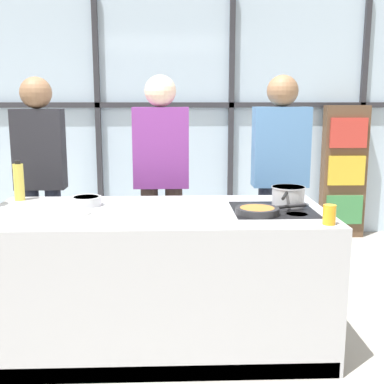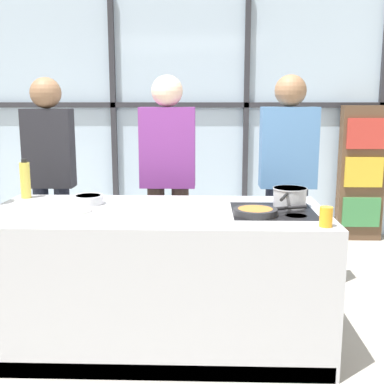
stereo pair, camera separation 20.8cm
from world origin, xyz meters
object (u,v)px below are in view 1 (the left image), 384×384
Objects in this scene: spectator_center_left at (161,171)px; white_plate at (71,212)px; oil_bottle at (19,182)px; saucepan at (288,195)px; spectator_far_left at (40,170)px; frying_pan at (258,211)px; spectator_center_right at (280,170)px; juice_glass_near at (329,215)px; mixing_bowl at (86,201)px.

spectator_center_left is 6.94× the size of white_plate.
spectator_center_left is 1.11m from oil_bottle.
spectator_center_left is at bearing 60.45° from white_plate.
white_plate is at bearing -43.71° from oil_bottle.
saucepan is at bearing 138.64° from spectator_center_left.
frying_pan is (1.59, -1.01, -0.12)m from spectator_far_left.
spectator_center_left is 1.00× the size of spectator_center_right.
oil_bottle is (-0.01, -0.52, -0.01)m from spectator_far_left.
saucepan reaches higher than juice_glass_near.
juice_glass_near is at bearing -36.15° from frying_pan.
white_plate is 2.29× the size of juice_glass_near.
mixing_bowl is (-0.48, -0.71, -0.09)m from spectator_center_left.
spectator_center_right is 0.77m from saucepan.
mixing_bowl is at bearing 55.96° from spectator_center_left.
saucepan is at bearing 102.91° from juice_glass_near.
saucepan is (-0.11, -0.76, -0.06)m from spectator_center_right.
oil_bottle is at bearing 159.05° from mixing_bowl.
oil_bottle is at bearing 14.99° from spectator_center_right.
white_plate is 0.91× the size of oil_bottle.
spectator_far_left is 8.75× the size of mixing_bowl.
spectator_far_left is 0.99× the size of spectator_center_left.
juice_glass_near is (0.12, -0.51, -0.01)m from saucepan.
spectator_far_left is at bearing 124.49° from mixing_bowl.
spectator_center_right is at bearing 70.81° from frying_pan.
frying_pan is at bearing -2.90° from white_plate.
oil_bottle is (-0.98, -0.52, 0.01)m from spectator_center_left.
spectator_center_left reaches higher than frying_pan.
spectator_far_left is 0.87m from mixing_bowl.
spectator_center_right is at bearing -180.00° from spectator_center_left.
frying_pan is 1.14m from mixing_bowl.
spectator_far_left is 4.44× the size of saucepan.
spectator_center_right is 4.49× the size of saucepan.
spectator_center_left is at bearing 0.00° from spectator_center_right.
spectator_far_left is 15.73× the size of juice_glass_near.
white_plate is at bearing -103.24° from mixing_bowl.
saucepan reaches higher than frying_pan.
spectator_center_left is 3.80× the size of frying_pan.
spectator_center_right reaches higher than white_plate.
spectator_center_right reaches higher than oil_bottle.
mixing_bowl is (-1.45, -0.71, -0.09)m from spectator_center_right.
spectator_far_left is 1.89m from frying_pan.
spectator_center_right is at bearing 90.36° from juice_glass_near.
spectator_far_left reaches higher than frying_pan.
saucepan is 1.55× the size of white_plate.
white_plate is at bearing 60.45° from spectator_center_left.
spectator_center_left reaches higher than saucepan.
mixing_bowl reaches higher than white_plate.
saucepan is at bearing 45.34° from frying_pan.
saucepan is 1.41m from white_plate.
oil_bottle is at bearing 159.21° from juice_glass_near.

